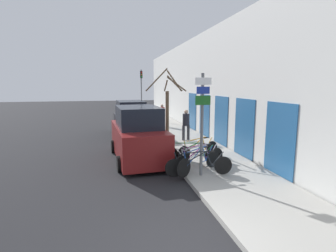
# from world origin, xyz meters

# --- Properties ---
(ground_plane) EXTENTS (80.00, 80.00, 0.00)m
(ground_plane) POSITION_xyz_m (0.00, 11.20, 0.00)
(ground_plane) COLOR black
(sidewalk_curb) EXTENTS (3.20, 32.00, 0.15)m
(sidewalk_curb) POSITION_xyz_m (2.60, 14.00, 0.07)
(sidewalk_curb) COLOR #9E9B93
(sidewalk_curb) RESTS_ON ground
(building_facade) EXTENTS (0.23, 32.00, 6.50)m
(building_facade) POSITION_xyz_m (4.35, 13.91, 3.22)
(building_facade) COLOR silver
(building_facade) RESTS_ON ground
(signpost) EXTENTS (0.57, 0.12, 3.53)m
(signpost) POSITION_xyz_m (1.56, 3.81, 2.12)
(signpost) COLOR #595B60
(signpost) RESTS_ON sidewalk_curb
(bicycle_0) EXTENTS (2.40, 0.44, 0.89)m
(bicycle_0) POSITION_xyz_m (1.47, 3.77, 0.53)
(bicycle_0) COLOR black
(bicycle_0) RESTS_ON sidewalk_curb
(bicycle_1) EXTENTS (1.95, 1.24, 0.92)m
(bicycle_1) POSITION_xyz_m (1.58, 4.14, 0.54)
(bicycle_1) COLOR black
(bicycle_1) RESTS_ON sidewalk_curb
(bicycle_2) EXTENTS (2.29, 1.13, 0.95)m
(bicycle_2) POSITION_xyz_m (1.72, 4.39, 0.56)
(bicycle_2) COLOR black
(bicycle_2) RESTS_ON sidewalk_curb
(bicycle_3) EXTENTS (2.15, 0.74, 0.87)m
(bicycle_3) POSITION_xyz_m (1.89, 4.83, 0.52)
(bicycle_3) COLOR black
(bicycle_3) RESTS_ON sidewalk_curb
(bicycle_4) EXTENTS (2.13, 0.98, 0.86)m
(bicycle_4) POSITION_xyz_m (1.67, 5.28, 0.52)
(bicycle_4) COLOR black
(bicycle_4) RESTS_ON sidewalk_curb
(bicycle_5) EXTENTS (2.10, 0.93, 0.91)m
(bicycle_5) POSITION_xyz_m (2.16, 5.83, 0.54)
(bicycle_5) COLOR black
(bicycle_5) RESTS_ON sidewalk_curb
(parked_car_0) EXTENTS (2.35, 4.89, 2.37)m
(parked_car_0) POSITION_xyz_m (-0.34, 6.73, 1.08)
(parked_car_0) COLOR maroon
(parked_car_0) RESTS_ON ground
(parked_car_1) EXTENTS (2.23, 4.78, 2.27)m
(parked_car_1) POSITION_xyz_m (-0.22, 12.39, 1.02)
(parked_car_1) COLOR black
(parked_car_1) RESTS_ON ground
(pedestrian_near) EXTENTS (0.46, 0.39, 1.74)m
(pedestrian_near) POSITION_xyz_m (2.71, 9.61, 1.16)
(pedestrian_near) COLOR #333338
(pedestrian_near) RESTS_ON sidewalk_curb
(pedestrian_far) EXTENTS (0.43, 0.37, 1.68)m
(pedestrian_far) POSITION_xyz_m (2.34, 14.77, 1.12)
(pedestrian_far) COLOR #333338
(pedestrian_far) RESTS_ON sidewalk_curb
(street_tree) EXTENTS (2.03, 1.06, 3.96)m
(street_tree) POSITION_xyz_m (1.35, 8.28, 2.04)
(street_tree) COLOR brown
(street_tree) RESTS_ON sidewalk_curb
(traffic_light) EXTENTS (0.20, 0.30, 4.50)m
(traffic_light) POSITION_xyz_m (1.39, 19.67, 3.03)
(traffic_light) COLOR #595B60
(traffic_light) RESTS_ON sidewalk_curb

